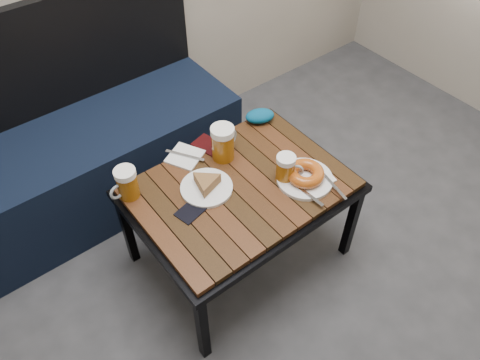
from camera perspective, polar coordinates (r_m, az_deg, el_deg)
bench at (r=2.32m, az=-17.90°, el=2.72°), size 1.40×0.50×0.95m
cafe_table at (r=1.84m, az=0.00°, el=-1.53°), size 0.84×0.62×0.47m
beer_mug_left at (r=1.77m, az=-13.65°, el=-0.40°), size 0.12×0.09×0.13m
beer_mug_centre at (r=1.87m, az=-2.05°, el=4.59°), size 0.15×0.11×0.15m
beer_mug_right at (r=1.79m, az=5.63°, el=1.42°), size 0.11×0.10×0.12m
plate_pie at (r=1.78m, az=-4.12°, el=-0.61°), size 0.20×0.20×0.06m
plate_bagel at (r=1.82m, az=7.95°, el=0.52°), size 0.22×0.29×0.06m
napkin_left at (r=1.93m, az=-6.72°, el=2.88°), size 0.17×0.17×0.01m
napkin_right at (r=1.85m, az=9.48°, el=0.24°), size 0.13×0.11×0.01m
passport_navy at (r=1.73m, az=-6.00°, el=-3.79°), size 0.12×0.10×0.01m
passport_burgundy at (r=1.97m, az=-3.91°, el=4.29°), size 0.12×0.14×0.01m
knit_pouch at (r=2.07m, az=2.44°, el=7.81°), size 0.15×0.13×0.06m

